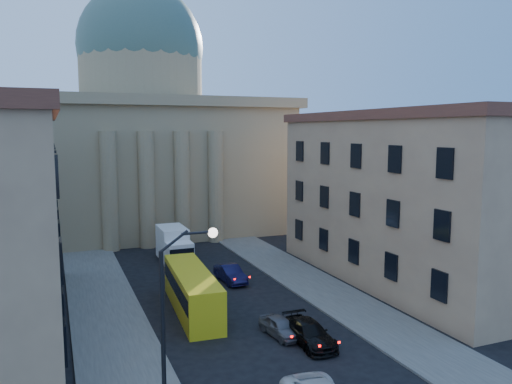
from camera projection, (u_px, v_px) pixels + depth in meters
sidewalk_left at (115, 341)px, 30.89m from camera, size 5.00×60.00×0.15m
sidewalk_right at (349, 305)px, 37.28m from camera, size 5.00×60.00×0.15m
church at (144, 139)px, 67.04m from camera, size 68.02×28.76×36.60m
building_right at (409, 196)px, 43.25m from camera, size 11.60×26.60×14.70m
street_lamp at (175, 311)px, 21.64m from camera, size 2.62×0.44×8.83m
car_right_mid at (310, 333)px, 30.63m from camera, size 1.99×4.78×1.38m
car_right_far at (280, 327)px, 31.82m from camera, size 1.92×3.79×1.24m
car_right_distant at (230, 274)px, 43.19m from camera, size 1.79×4.52×1.46m
city_bus at (192, 290)px, 36.10m from camera, size 3.16×10.78×3.00m
box_truck at (174, 247)px, 49.24m from camera, size 2.54×6.32×3.47m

